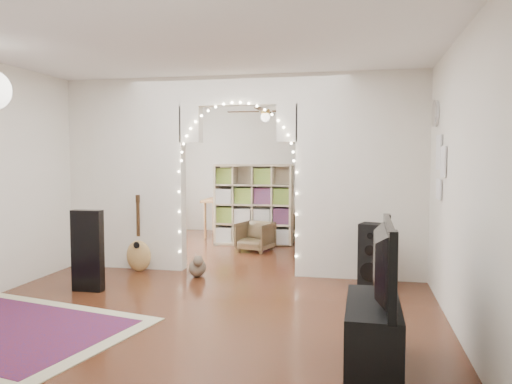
% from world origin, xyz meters
% --- Properties ---
extents(floor, '(7.50, 7.50, 0.00)m').
position_xyz_m(floor, '(0.00, 0.00, 0.00)').
color(floor, black).
rests_on(floor, ground).
extents(ceiling, '(5.00, 7.50, 0.02)m').
position_xyz_m(ceiling, '(0.00, 0.00, 2.70)').
color(ceiling, white).
rests_on(ceiling, wall_back).
extents(wall_back, '(5.00, 0.02, 2.70)m').
position_xyz_m(wall_back, '(0.00, 3.75, 1.35)').
color(wall_back, silver).
rests_on(wall_back, floor).
extents(wall_front, '(5.00, 0.02, 2.70)m').
position_xyz_m(wall_front, '(0.00, -3.75, 1.35)').
color(wall_front, silver).
rests_on(wall_front, floor).
extents(wall_left, '(0.02, 7.50, 2.70)m').
position_xyz_m(wall_left, '(-2.50, 0.00, 1.35)').
color(wall_left, silver).
rests_on(wall_left, floor).
extents(wall_right, '(0.02, 7.50, 2.70)m').
position_xyz_m(wall_right, '(2.50, 0.00, 1.35)').
color(wall_right, silver).
rests_on(wall_right, floor).
extents(divider_wall, '(5.00, 0.20, 2.70)m').
position_xyz_m(divider_wall, '(0.00, 0.00, 1.42)').
color(divider_wall, silver).
rests_on(divider_wall, floor).
extents(fairy_lights, '(1.64, 0.04, 1.60)m').
position_xyz_m(fairy_lights, '(0.00, -0.13, 1.55)').
color(fairy_lights, '#FFEABF').
rests_on(fairy_lights, divider_wall).
extents(window, '(0.04, 1.20, 1.40)m').
position_xyz_m(window, '(-2.47, 1.80, 1.50)').
color(window, white).
rests_on(window, wall_left).
extents(wall_clock, '(0.03, 0.31, 0.31)m').
position_xyz_m(wall_clock, '(2.48, -0.60, 2.10)').
color(wall_clock, white).
rests_on(wall_clock, wall_right).
extents(picture_frames, '(0.02, 0.50, 0.70)m').
position_xyz_m(picture_frames, '(2.48, -1.00, 1.50)').
color(picture_frames, white).
rests_on(picture_frames, wall_right).
extents(ceiling_fan, '(1.10, 1.10, 0.30)m').
position_xyz_m(ceiling_fan, '(0.00, 2.00, 2.40)').
color(ceiling_fan, gold).
rests_on(ceiling_fan, ceiling).
extents(area_rug, '(2.64, 2.19, 0.02)m').
position_xyz_m(area_rug, '(-1.55, -2.74, 0.01)').
color(area_rug, maroon).
rests_on(area_rug, floor).
extents(guitar_case, '(0.37, 0.13, 0.97)m').
position_xyz_m(guitar_case, '(-1.53, -1.33, 0.49)').
color(guitar_case, black).
rests_on(guitar_case, floor).
extents(acoustic_guitar, '(0.38, 0.19, 0.91)m').
position_xyz_m(acoustic_guitar, '(-1.38, -0.25, 0.40)').
color(acoustic_guitar, '#AC7B45').
rests_on(acoustic_guitar, floor).
extents(tabby_cat, '(0.33, 0.50, 0.33)m').
position_xyz_m(tabby_cat, '(-0.47, -0.39, 0.14)').
color(tabby_cat, brown).
rests_on(tabby_cat, floor).
extents(floor_speaker, '(0.37, 0.35, 0.79)m').
position_xyz_m(floor_speaker, '(1.81, -0.48, 0.39)').
color(floor_speaker, black).
rests_on(floor_speaker, floor).
extents(media_console, '(0.41, 1.00, 0.50)m').
position_xyz_m(media_console, '(1.74, -2.85, 0.25)').
color(media_console, black).
rests_on(media_console, floor).
extents(tv, '(0.15, 1.08, 0.62)m').
position_xyz_m(tv, '(1.74, -2.85, 0.81)').
color(tv, black).
rests_on(tv, media_console).
extents(bookcase, '(1.47, 0.58, 1.47)m').
position_xyz_m(bookcase, '(-0.26, 2.23, 0.74)').
color(bookcase, '#C0B28B').
rests_on(bookcase, floor).
extents(dining_table, '(1.22, 0.83, 0.76)m').
position_xyz_m(dining_table, '(-0.82, 3.00, 0.68)').
color(dining_table, brown).
rests_on(dining_table, floor).
extents(flower_vase, '(0.19, 0.19, 0.19)m').
position_xyz_m(flower_vase, '(-0.82, 3.00, 0.85)').
color(flower_vase, white).
rests_on(flower_vase, dining_table).
extents(dining_chair_left, '(0.67, 0.68, 0.50)m').
position_xyz_m(dining_chair_left, '(-0.09, 1.56, 0.25)').
color(dining_chair_left, '#503E28').
rests_on(dining_chair_left, floor).
extents(dining_chair_right, '(0.71, 0.72, 0.52)m').
position_xyz_m(dining_chair_right, '(0.70, 2.88, 0.26)').
color(dining_chair_right, '#503E28').
rests_on(dining_chair_right, floor).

